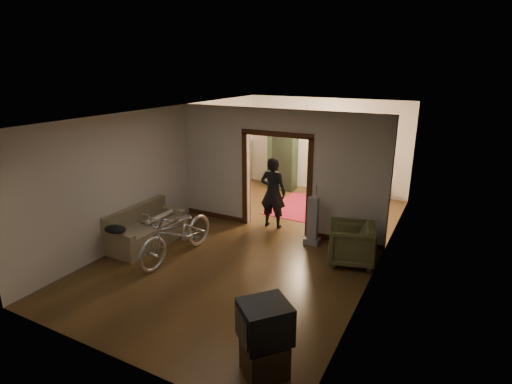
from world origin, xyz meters
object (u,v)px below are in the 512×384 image
Objects in this scene: bicycle at (177,233)px; person at (273,193)px; desk at (358,188)px; sofa at (147,226)px; armchair at (351,243)px; locker at (282,163)px.

person reaches higher than bicycle.
bicycle is at bearing 63.74° from person.
desk is at bearing 70.38° from bicycle.
armchair is at bearing 17.52° from sofa.
person reaches higher than armchair.
bicycle reaches higher than armchair.
sofa is at bearing -142.52° from desk.
armchair reaches higher than desk.
sofa is 1.03m from bicycle.
person is at bearing 70.92° from bicycle.
desk is at bearing -117.22° from person.
person reaches higher than locker.
locker is 2.41m from desk.
armchair is at bearing 152.71° from person.
person reaches higher than desk.
sofa is 2.03× the size of armchair.
bicycle is 3.42m from armchair.
locker is at bearing -73.70° from person.
locker is at bearing 161.80° from desk.
locker is (-1.05, 2.92, -0.01)m from person.
sofa is at bearing -89.41° from armchair.
person is 3.29m from desk.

